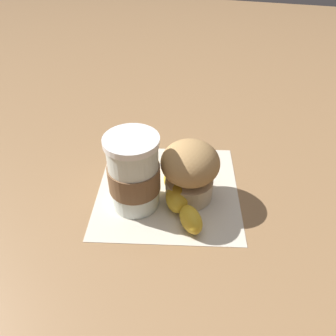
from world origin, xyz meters
name	(u,v)px	position (x,y,z in m)	size (l,w,h in m)	color
ground_plane	(168,189)	(0.00, 0.00, 0.00)	(3.00, 3.00, 0.00)	#936D47
paper_napkin	(168,189)	(0.00, 0.00, 0.00)	(0.24, 0.24, 0.00)	beige
coffee_cup	(134,174)	(-0.05, 0.04, 0.06)	(0.08, 0.08, 0.13)	silver
muffin	(190,170)	(-0.01, -0.04, 0.06)	(0.09, 0.09, 0.10)	beige
banana	(180,186)	(-0.01, -0.02, 0.02)	(0.20, 0.10, 0.04)	gold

